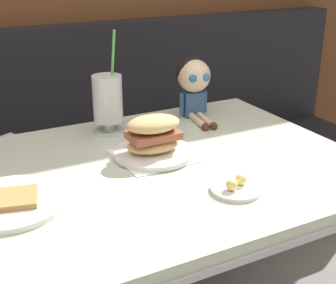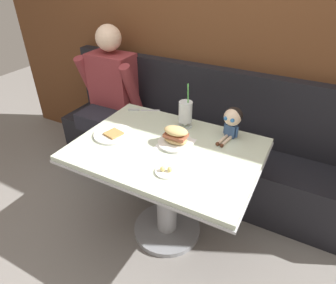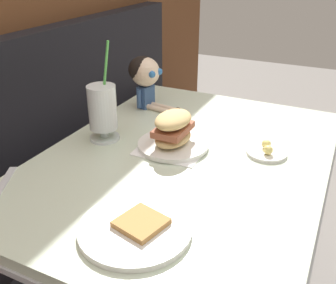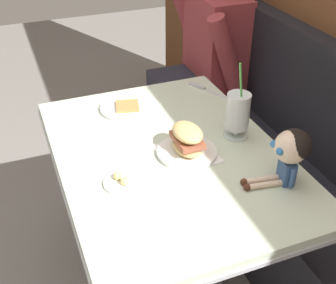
{
  "view_description": "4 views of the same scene",
  "coord_description": "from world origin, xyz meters",
  "px_view_note": "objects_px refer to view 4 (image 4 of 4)",
  "views": [
    {
      "loc": [
        -0.48,
        -0.84,
        1.27
      ],
      "look_at": [
        0.04,
        0.17,
        0.8
      ],
      "focal_mm": 50.71,
      "sensor_mm": 36.0,
      "label": 1
    },
    {
      "loc": [
        0.7,
        -1.11,
        1.72
      ],
      "look_at": [
        0.02,
        0.16,
        0.79
      ],
      "focal_mm": 31.25,
      "sensor_mm": 36.0,
      "label": 2
    },
    {
      "loc": [
        -0.94,
        -0.22,
        1.29
      ],
      "look_at": [
        0.0,
        0.24,
        0.77
      ],
      "focal_mm": 41.4,
      "sensor_mm": 36.0,
      "label": 3
    },
    {
      "loc": [
        1.24,
        -0.31,
        1.67
      ],
      "look_at": [
        0.05,
        0.15,
        0.82
      ],
      "focal_mm": 47.41,
      "sensor_mm": 36.0,
      "label": 4
    }
  ],
  "objects_px": {
    "milkshake_glass": "(238,113)",
    "diner_patron": "(209,48)",
    "butter_saucer": "(121,182)",
    "butter_knife": "(203,88)",
    "seated_doll": "(291,150)",
    "sandwich_plate": "(187,143)",
    "toast_plate": "(129,107)"
  },
  "relations": [
    {
      "from": "milkshake_glass",
      "to": "diner_patron",
      "type": "height_order",
      "value": "diner_patron"
    },
    {
      "from": "butter_saucer",
      "to": "butter_knife",
      "type": "height_order",
      "value": "butter_saucer"
    },
    {
      "from": "milkshake_glass",
      "to": "seated_doll",
      "type": "bearing_deg",
      "value": 3.25
    },
    {
      "from": "milkshake_glass",
      "to": "butter_knife",
      "type": "relative_size",
      "value": 1.46
    },
    {
      "from": "milkshake_glass",
      "to": "butter_knife",
      "type": "xyz_separation_m",
      "value": [
        -0.41,
        0.05,
        -0.1
      ]
    },
    {
      "from": "sandwich_plate",
      "to": "seated_doll",
      "type": "distance_m",
      "value": 0.37
    },
    {
      "from": "sandwich_plate",
      "to": "milkshake_glass",
      "type": "bearing_deg",
      "value": 100.96
    },
    {
      "from": "milkshake_glass",
      "to": "butter_saucer",
      "type": "xyz_separation_m",
      "value": [
        0.13,
        -0.5,
        -0.09
      ]
    },
    {
      "from": "sandwich_plate",
      "to": "butter_saucer",
      "type": "height_order",
      "value": "sandwich_plate"
    },
    {
      "from": "sandwich_plate",
      "to": "diner_patron",
      "type": "relative_size",
      "value": 0.27
    },
    {
      "from": "sandwich_plate",
      "to": "seated_doll",
      "type": "relative_size",
      "value": 0.97
    },
    {
      "from": "milkshake_glass",
      "to": "sandwich_plate",
      "type": "xyz_separation_m",
      "value": [
        0.04,
        -0.22,
        -0.06
      ]
    },
    {
      "from": "butter_saucer",
      "to": "seated_doll",
      "type": "xyz_separation_m",
      "value": [
        0.19,
        0.51,
        0.12
      ]
    },
    {
      "from": "toast_plate",
      "to": "butter_saucer",
      "type": "bearing_deg",
      "value": -20.01
    },
    {
      "from": "seated_doll",
      "to": "diner_patron",
      "type": "xyz_separation_m",
      "value": [
        -1.16,
        0.28,
        -0.13
      ]
    },
    {
      "from": "seated_doll",
      "to": "milkshake_glass",
      "type": "bearing_deg",
      "value": -176.75
    },
    {
      "from": "butter_saucer",
      "to": "seated_doll",
      "type": "height_order",
      "value": "seated_doll"
    },
    {
      "from": "sandwich_plate",
      "to": "diner_patron",
      "type": "bearing_deg",
      "value": 149.65
    },
    {
      "from": "sandwich_plate",
      "to": "butter_saucer",
      "type": "xyz_separation_m",
      "value": [
        0.08,
        -0.27,
        -0.04
      ]
    },
    {
      "from": "butter_knife",
      "to": "seated_doll",
      "type": "bearing_deg",
      "value": -2.79
    },
    {
      "from": "butter_saucer",
      "to": "seated_doll",
      "type": "distance_m",
      "value": 0.56
    },
    {
      "from": "sandwich_plate",
      "to": "diner_patron",
      "type": "xyz_separation_m",
      "value": [
        -0.9,
        0.52,
        -0.04
      ]
    },
    {
      "from": "seated_doll",
      "to": "diner_patron",
      "type": "bearing_deg",
      "value": 166.33
    },
    {
      "from": "butter_knife",
      "to": "seated_doll",
      "type": "xyz_separation_m",
      "value": [
        0.72,
        -0.03,
        0.12
      ]
    },
    {
      "from": "diner_patron",
      "to": "seated_doll",
      "type": "bearing_deg",
      "value": -13.67
    },
    {
      "from": "milkshake_glass",
      "to": "butter_saucer",
      "type": "distance_m",
      "value": 0.52
    },
    {
      "from": "milkshake_glass",
      "to": "diner_patron",
      "type": "distance_m",
      "value": 0.91
    },
    {
      "from": "toast_plate",
      "to": "seated_doll",
      "type": "xyz_separation_m",
      "value": [
        0.66,
        0.34,
        0.12
      ]
    },
    {
      "from": "milkshake_glass",
      "to": "butter_saucer",
      "type": "bearing_deg",
      "value": -75.84
    },
    {
      "from": "sandwich_plate",
      "to": "diner_patron",
      "type": "distance_m",
      "value": 1.04
    },
    {
      "from": "toast_plate",
      "to": "milkshake_glass",
      "type": "relative_size",
      "value": 0.79
    },
    {
      "from": "toast_plate",
      "to": "sandwich_plate",
      "type": "bearing_deg",
      "value": 13.79
    }
  ]
}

